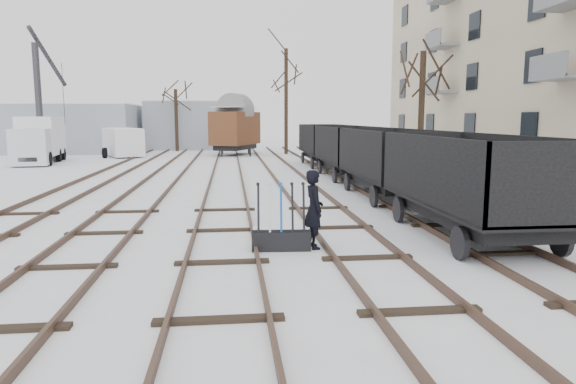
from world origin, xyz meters
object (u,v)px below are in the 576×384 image
worker (314,209)px  freight_wagon_a (469,199)px  box_van_wagon (235,127)px  crane (41,127)px  ground_frame (281,237)px  panel_van (123,142)px  lorry (39,139)px

worker → freight_wagon_a: size_ratio=0.29×
freight_wagon_a → box_van_wagon: (-5.37, 29.06, 1.22)m
worker → crane: 29.42m
ground_frame → box_van_wagon: (-0.66, 29.80, 1.89)m
crane → freight_wagon_a: bearing=-46.3°
box_van_wagon → panel_van: box_van_wagon is taller
lorry → freight_wagon_a: bearing=-59.1°
worker → box_van_wagon: bearing=-5.5°
freight_wagon_a → crane: (-18.51, 24.89, 1.37)m
freight_wagon_a → panel_van: bearing=116.1°
crane → ground_frame: bearing=-54.6°
freight_wagon_a → lorry: (-18.07, 22.98, 0.58)m
worker → lorry: (-14.11, 23.62, 0.65)m
freight_wagon_a → panel_van: 31.59m
worker → lorry: lorry is taller
worker → crane: size_ratio=0.20×
freight_wagon_a → panel_van: freight_wagon_a is taller
lorry → crane: (-0.44, 1.90, 0.79)m
box_van_wagon → freight_wagon_a: bearing=-55.4°
ground_frame → worker: bearing=10.8°
lorry → crane: 2.11m
lorry → panel_van: (4.17, 5.38, -0.42)m
ground_frame → lorry: size_ratio=0.22×
lorry → panel_van: bearing=45.0°
worker → lorry: bearing=22.6°
ground_frame → lorry: lorry is taller
worker → ground_frame: bearing=89.3°
ground_frame → lorry: 27.25m
freight_wagon_a → box_van_wagon: 29.58m
worker → crane: bearing=21.5°
ground_frame → panel_van: bearing=110.8°
box_van_wagon → lorry: bearing=-130.3°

